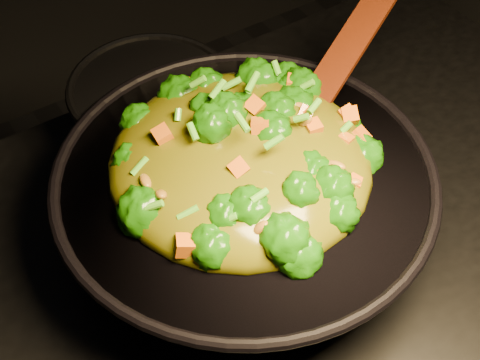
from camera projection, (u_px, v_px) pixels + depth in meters
wok at (244, 210)px, 0.91m from camera, size 0.45×0.45×0.12m
stir_fry at (240, 135)px, 0.83m from camera, size 0.40×0.40×0.11m
spatula at (336, 67)px, 0.92m from camera, size 0.25×0.13×0.11m
back_pot at (154, 117)px, 1.02m from camera, size 0.28×0.28×0.12m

